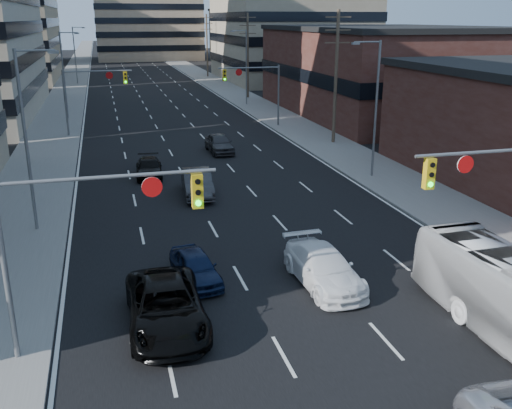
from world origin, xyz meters
name	(u,v)px	position (x,y,z in m)	size (l,w,h in m)	color
road_surface	(130,64)	(0.00, 130.00, 0.01)	(18.00, 300.00, 0.02)	black
sidewalk_left	(78,65)	(-11.50, 130.00, 0.07)	(5.00, 300.00, 0.15)	slate
sidewalk_right	(179,63)	(11.50, 130.00, 0.07)	(5.00, 300.00, 0.15)	slate
storefront_right_mid	(385,73)	(24.00, 50.00, 4.50)	(20.00, 30.00, 9.00)	#472119
office_right_far	(289,38)	(25.00, 88.00, 7.00)	(22.00, 28.00, 14.00)	gray
bg_block_left	(1,19)	(-28.00, 140.00, 10.00)	(24.00, 24.00, 20.00)	#ADA089
bg_block_right	(262,37)	(32.00, 130.00, 6.00)	(22.00, 22.00, 12.00)	gray
signal_near_left	(89,225)	(-7.45, 8.00, 4.33)	(6.59, 0.33, 6.00)	slate
signal_near_right	(508,189)	(7.45, 8.00, 4.33)	(6.59, 0.33, 6.00)	slate
signal_far_left	(91,88)	(-7.68, 45.00, 4.30)	(6.09, 0.33, 6.00)	slate
signal_far_right	(256,83)	(7.68, 45.00, 4.30)	(6.09, 0.33, 6.00)	slate
utility_pole_block	(336,75)	(12.20, 36.00, 5.78)	(2.20, 0.28, 11.00)	#4C3D2D
utility_pole_midblock	(248,54)	(12.20, 66.00, 5.78)	(2.20, 0.28, 11.00)	#4C3D2D
utility_pole_distant	(207,44)	(12.20, 96.00, 5.78)	(2.20, 0.28, 11.00)	#4C3D2D
streetlight_left_near	(28,133)	(-10.34, 20.00, 5.05)	(2.03, 0.22, 9.00)	slate
streetlight_left_mid	(65,71)	(-10.34, 55.00, 5.05)	(2.03, 0.22, 9.00)	slate
streetlight_left_far	(76,52)	(-10.34, 90.00, 5.05)	(2.03, 0.22, 9.00)	slate
streetlight_right_near	(374,103)	(10.34, 25.00, 5.05)	(2.03, 0.22, 9.00)	slate
streetlight_right_far	(245,64)	(10.34, 60.00, 5.05)	(2.03, 0.22, 9.00)	slate
black_pickup	(166,307)	(-5.20, 8.85, 0.79)	(2.61, 5.67, 1.57)	black
white_van	(324,268)	(1.34, 10.58, 0.74)	(2.07, 5.08, 1.47)	white
sedan_blue	(195,267)	(-3.63, 12.18, 0.65)	(1.53, 3.79, 1.29)	#0D1836
sedan_grey_center	(197,183)	(-1.60, 24.06, 0.79)	(1.66, 4.77, 1.57)	#343436
sedan_black_far	(149,168)	(-4.07, 29.17, 0.62)	(1.73, 4.26, 1.24)	black
sedan_grey_right	(219,143)	(2.03, 35.19, 0.75)	(1.78, 4.43, 1.51)	#333336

